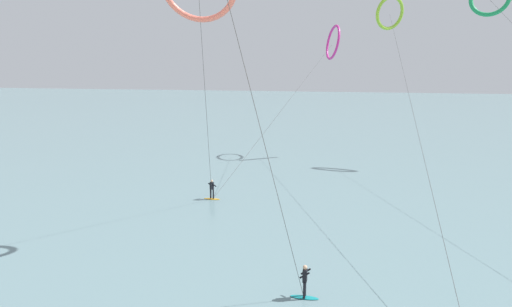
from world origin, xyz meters
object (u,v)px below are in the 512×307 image
surfer_teal (305,284)px  kite_lime (390,13)px  surfer_amber (212,191)px  kite_magenta (333,42)px

surfer_teal → kite_lime: (5.06, 38.78, 16.66)m
kite_lime → surfer_teal: bearing=45.1°
surfer_amber → kite_magenta: size_ratio=0.07×
surfer_teal → surfer_amber: (-9.77, 15.00, 0.00)m
kite_magenta → kite_lime: bearing=75.3°
kite_magenta → kite_lime: size_ratio=0.53×
surfer_amber → kite_lime: bearing=73.8°
surfer_teal → kite_magenta: (-1.58, 37.90, 13.26)m
surfer_teal → surfer_amber: bearing=33.6°
surfer_teal → kite_magenta: bearing=2.9°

